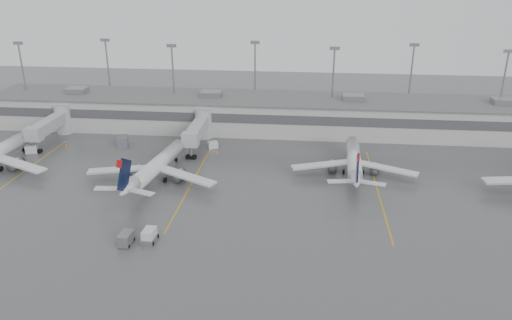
# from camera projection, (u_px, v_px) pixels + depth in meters

# --- Properties ---
(ground) EXTENTS (260.00, 260.00, 0.00)m
(ground) POSITION_uv_depth(u_px,v_px,m) (275.00, 254.00, 72.14)
(ground) COLOR #4C4C4E
(ground) RESTS_ON ground
(terminal) EXTENTS (152.00, 17.00, 9.45)m
(terminal) POSITION_uv_depth(u_px,v_px,m) (291.00, 114.00, 124.21)
(terminal) COLOR #B5B5AF
(terminal) RESTS_ON ground
(light_masts) EXTENTS (142.40, 8.00, 20.60)m
(light_masts) POSITION_uv_depth(u_px,v_px,m) (293.00, 78.00, 126.64)
(light_masts) COLOR gray
(light_masts) RESTS_ON ground
(jet_bridge_left) EXTENTS (4.00, 17.20, 7.00)m
(jet_bridge_left) POSITION_uv_depth(u_px,v_px,m) (55.00, 123.00, 118.34)
(jet_bridge_left) COLOR #9A9D9F
(jet_bridge_left) RESTS_ON ground
(jet_bridge_right) EXTENTS (4.00, 17.20, 7.00)m
(jet_bridge_right) POSITION_uv_depth(u_px,v_px,m) (200.00, 128.00, 114.96)
(jet_bridge_right) COLOR #9A9D9F
(jet_bridge_right) RESTS_ON ground
(stand_markings) EXTENTS (105.25, 40.00, 0.01)m
(stand_markings) POSITION_uv_depth(u_px,v_px,m) (283.00, 186.00, 94.33)
(stand_markings) COLOR #CB9C0B
(stand_markings) RESTS_ON ground
(jet_mid_left) EXTENTS (25.89, 29.20, 9.47)m
(jet_mid_left) POSITION_uv_depth(u_px,v_px,m) (155.00, 166.00, 95.55)
(jet_mid_left) COLOR silver
(jet_mid_left) RESTS_ON ground
(jet_mid_right) EXTENTS (24.75, 27.77, 8.98)m
(jet_mid_right) POSITION_uv_depth(u_px,v_px,m) (354.00, 161.00, 98.66)
(jet_mid_right) COLOR silver
(jet_mid_right) RESTS_ON ground
(baggage_tug) EXTENTS (2.14, 3.18, 1.99)m
(baggage_tug) POSITION_uv_depth(u_px,v_px,m) (149.00, 237.00, 75.25)
(baggage_tug) COLOR silver
(baggage_tug) RESTS_ON ground
(baggage_cart) EXTENTS (1.79, 2.99, 1.88)m
(baggage_cart) POSITION_uv_depth(u_px,v_px,m) (126.00, 238.00, 74.38)
(baggage_cart) COLOR slate
(baggage_cart) RESTS_ON ground
(gse_uld_a) EXTENTS (2.83, 2.26, 1.76)m
(gse_uld_a) POSITION_uv_depth(u_px,v_px,m) (32.00, 149.00, 110.34)
(gse_uld_a) COLOR silver
(gse_uld_a) RESTS_ON ground
(gse_uld_b) EXTENTS (2.55, 2.20, 1.52)m
(gse_uld_b) POSITION_uv_depth(u_px,v_px,m) (213.00, 145.00, 113.24)
(gse_uld_b) COLOR silver
(gse_uld_b) RESTS_ON ground
(gse_uld_c) EXTENTS (2.87, 2.23, 1.81)m
(gse_uld_c) POSITION_uv_depth(u_px,v_px,m) (354.00, 162.00, 103.14)
(gse_uld_c) COLOR silver
(gse_uld_c) RESTS_ON ground
(gse_loader) EXTENTS (3.19, 4.13, 2.27)m
(gse_loader) POSITION_uv_depth(u_px,v_px,m) (123.00, 141.00, 114.33)
(gse_loader) COLOR slate
(gse_loader) RESTS_ON ground
(cone_a) EXTENTS (0.41, 0.41, 0.65)m
(cone_a) POSITION_uv_depth(u_px,v_px,m) (66.00, 146.00, 113.92)
(cone_a) COLOR orange
(cone_a) RESTS_ON ground
(cone_b) EXTENTS (0.49, 0.49, 0.77)m
(cone_b) POSITION_uv_depth(u_px,v_px,m) (217.00, 153.00, 109.56)
(cone_b) COLOR orange
(cone_b) RESTS_ON ground
(cone_c) EXTENTS (0.48, 0.48, 0.76)m
(cone_c) POSITION_uv_depth(u_px,v_px,m) (331.00, 164.00, 103.48)
(cone_c) COLOR orange
(cone_c) RESTS_ON ground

